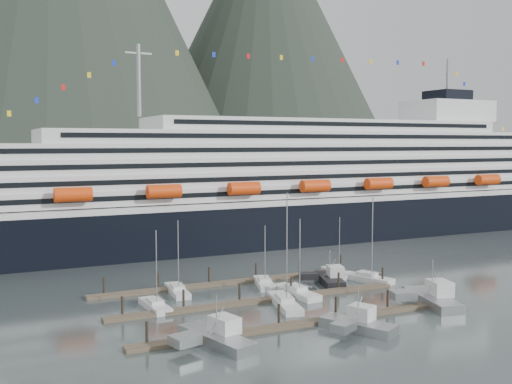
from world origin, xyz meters
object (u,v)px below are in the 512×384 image
(trawler_d, at_px, (431,298))
(trawler_e, at_px, (329,279))
(sailboat_d, at_px, (285,303))
(sailboat_h, at_px, (367,279))
(sailboat_g, at_px, (337,273))
(sailboat_c, at_px, (296,293))
(sailboat_e, at_px, (177,291))
(sailboat_f, at_px, (264,284))
(cruise_ship, at_px, (295,191))
(trawler_b, at_px, (357,324))
(trawler_a, at_px, (216,337))
(sailboat_a, at_px, (155,306))

(trawler_d, bearing_deg, trawler_e, 34.00)
(sailboat_d, height_order, sailboat_h, sailboat_d)
(sailboat_h, distance_m, trawler_e, 7.05)
(sailboat_h, height_order, trawler_e, sailboat_h)
(sailboat_d, bearing_deg, sailboat_g, -39.36)
(sailboat_c, distance_m, sailboat_e, 19.24)
(sailboat_c, relative_size, sailboat_f, 1.18)
(trawler_e, bearing_deg, sailboat_e, 97.81)
(cruise_ship, height_order, sailboat_d, cruise_ship)
(trawler_b, xyz_separation_m, trawler_d, (17.51, 5.78, 0.09))
(sailboat_d, height_order, sailboat_e, sailboat_d)
(sailboat_f, height_order, trawler_e, sailboat_f)
(sailboat_e, xyz_separation_m, trawler_e, (26.03, -4.69, 0.44))
(trawler_a, bearing_deg, sailboat_f, -52.50)
(sailboat_e, height_order, sailboat_f, sailboat_e)
(sailboat_a, bearing_deg, sailboat_c, -98.49)
(sailboat_c, bearing_deg, trawler_b, 169.71)
(sailboat_c, height_order, sailboat_d, sailboat_d)
(sailboat_g, relative_size, trawler_b, 1.07)
(sailboat_f, relative_size, sailboat_g, 0.98)
(sailboat_d, height_order, trawler_b, sailboat_d)
(sailboat_f, height_order, sailboat_g, sailboat_g)
(sailboat_d, xyz_separation_m, trawler_e, (13.86, 9.48, 0.39))
(sailboat_f, distance_m, trawler_d, 27.70)
(sailboat_g, bearing_deg, sailboat_c, 130.08)
(sailboat_a, height_order, sailboat_f, sailboat_a)
(trawler_a, bearing_deg, cruise_ship, -50.81)
(sailboat_g, height_order, trawler_e, sailboat_g)
(sailboat_a, height_order, sailboat_c, sailboat_c)
(trawler_a, xyz_separation_m, trawler_d, (36.13, 2.65, 0.08))
(sailboat_d, relative_size, sailboat_f, 1.60)
(trawler_e, bearing_deg, sailboat_a, 112.62)
(sailboat_e, xyz_separation_m, trawler_d, (32.75, -22.79, 0.54))
(sailboat_f, bearing_deg, sailboat_g, -66.42)
(sailboat_a, height_order, sailboat_g, sailboat_a)
(trawler_a, bearing_deg, sailboat_g, -68.09)
(sailboat_e, bearing_deg, cruise_ship, -41.88)
(sailboat_a, height_order, sailboat_e, sailboat_e)
(sailboat_a, relative_size, sailboat_g, 1.09)
(sailboat_e, bearing_deg, sailboat_g, -84.07)
(cruise_ship, distance_m, sailboat_e, 62.20)
(sailboat_d, distance_m, sailboat_f, 12.95)
(sailboat_c, bearing_deg, sailboat_f, 6.91)
(sailboat_e, relative_size, trawler_a, 0.99)
(cruise_ship, distance_m, sailboat_g, 45.02)
(sailboat_d, bearing_deg, sailboat_f, 0.44)
(trawler_e, bearing_deg, sailboat_c, 135.26)
(sailboat_d, relative_size, trawler_a, 1.40)
(sailboat_a, relative_size, trawler_a, 0.97)
(sailboat_c, xyz_separation_m, sailboat_d, (-4.58, -4.71, 0.03))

